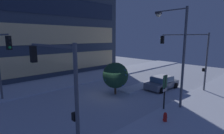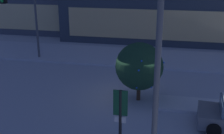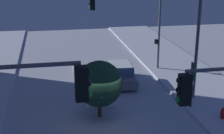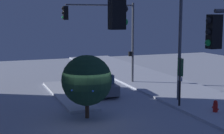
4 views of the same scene
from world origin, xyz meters
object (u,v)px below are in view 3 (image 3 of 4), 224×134
object	(u,v)px
car_near	(120,74)
fire_hydrant	(223,114)
parking_info_sign	(192,80)
street_lamp_arched	(188,19)
decorated_tree_median	(99,84)
traffic_light_corner_near_right	(133,17)

from	to	relation	value
car_near	fire_hydrant	bearing A→B (deg)	-144.51
parking_info_sign	fire_hydrant	bearing A→B (deg)	123.03
street_lamp_arched	decorated_tree_median	size ratio (longest dim) A/B	2.45
street_lamp_arched	parking_info_sign	distance (m)	3.69
car_near	street_lamp_arched	bearing A→B (deg)	-136.12
traffic_light_corner_near_right	car_near	bearing A→B (deg)	57.31
fire_hydrant	parking_info_sign	distance (m)	2.63
car_near	parking_info_sign	xyz separation A→B (m)	(-5.31, -3.28, 1.18)
fire_hydrant	decorated_tree_median	bearing A→B (deg)	74.49
fire_hydrant	parking_info_sign	size ratio (longest dim) A/B	0.27
car_near	parking_info_sign	bearing A→B (deg)	-144.56
car_near	decorated_tree_median	xyz separation A→B (m)	(-5.26, 2.35, 1.31)
car_near	parking_info_sign	distance (m)	6.35
parking_info_sign	decorated_tree_median	size ratio (longest dim) A/B	0.88
traffic_light_corner_near_right	street_lamp_arched	distance (m)	6.67
street_lamp_arched	parking_info_sign	size ratio (longest dim) A/B	2.79
traffic_light_corner_near_right	parking_info_sign	bearing A→B (deg)	102.39
traffic_light_corner_near_right	fire_hydrant	distance (m)	10.80
traffic_light_corner_near_right	street_lamp_arched	xyz separation A→B (m)	(-6.38, -1.74, 0.87)
street_lamp_arched	decorated_tree_median	bearing A→B (deg)	15.84
fire_hydrant	parking_info_sign	bearing A→B (deg)	31.91
street_lamp_arched	decorated_tree_median	distance (m)	6.69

